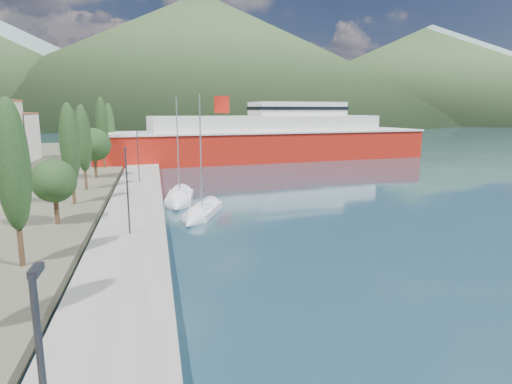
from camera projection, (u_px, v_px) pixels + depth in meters
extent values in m
plane|color=#1C3A48|center=(177.00, 141.00, 133.01)|extent=(1400.00, 1400.00, 0.00)
cube|color=gray|center=(136.00, 205.00, 41.07)|extent=(5.00, 88.00, 0.80)
cone|color=gray|center=(207.00, 58.00, 669.42)|extent=(760.00, 760.00, 180.00)
cone|color=gray|center=(429.00, 71.00, 673.96)|extent=(640.00, 640.00, 140.00)
cone|color=#364D29|center=(202.00, 58.00, 398.87)|extent=(480.00, 480.00, 115.00)
cone|color=#364D29|center=(422.00, 75.00, 432.08)|extent=(420.00, 420.00, 90.00)
cube|color=white|center=(5.00, 138.00, 73.26)|extent=(9.00, 10.00, 8.00)
cube|color=#9E5138|center=(2.00, 113.00, 72.48)|extent=(9.20, 10.20, 0.30)
cylinder|color=#47301E|center=(21.00, 248.00, 23.98)|extent=(0.30, 0.30, 2.06)
ellipsoid|color=#203C1A|center=(12.00, 165.00, 23.10)|extent=(1.80, 1.80, 7.31)
cylinder|color=#47301E|center=(57.00, 211.00, 32.83)|extent=(0.36, 0.36, 2.07)
sphere|color=#203C1A|center=(54.00, 181.00, 32.39)|extent=(3.31, 3.31, 3.31)
cylinder|color=#47301E|center=(74.00, 193.00, 39.99)|extent=(0.30, 0.30, 2.05)
ellipsoid|color=#203C1A|center=(70.00, 143.00, 39.11)|extent=(1.80, 1.80, 7.27)
cylinder|color=#47301E|center=(86.00, 180.00, 47.21)|extent=(0.30, 0.30, 2.04)
ellipsoid|color=#203C1A|center=(83.00, 138.00, 46.34)|extent=(1.80, 1.80, 7.23)
cylinder|color=#47301E|center=(96.00, 168.00, 55.31)|extent=(0.36, 0.36, 2.63)
sphere|color=#203C1A|center=(94.00, 145.00, 54.75)|extent=(4.21, 4.21, 4.21)
cylinder|color=#47301E|center=(104.00, 160.00, 65.14)|extent=(0.30, 0.30, 2.35)
ellipsoid|color=#203C1A|center=(102.00, 125.00, 64.14)|extent=(1.80, 1.80, 8.32)
cylinder|color=#47301E|center=(111.00, 154.00, 75.68)|extent=(0.30, 0.30, 2.19)
ellipsoid|color=#203C1A|center=(109.00, 125.00, 74.74)|extent=(1.80, 1.80, 7.76)
cube|color=#2D2D33|center=(36.00, 270.00, 6.88)|extent=(0.15, 0.50, 0.12)
cylinder|color=#2D2D33|center=(128.00, 192.00, 29.54)|extent=(0.12, 0.12, 6.00)
cube|color=#2D2D33|center=(125.00, 148.00, 29.22)|extent=(0.15, 0.50, 0.12)
cylinder|color=#2D2D33|center=(138.00, 157.00, 51.34)|extent=(0.12, 0.12, 6.00)
cube|color=#2D2D33|center=(137.00, 132.00, 51.02)|extent=(0.15, 0.50, 0.12)
cube|color=silver|center=(203.00, 212.00, 38.94)|extent=(4.14, 6.20, 0.82)
cube|color=silver|center=(202.00, 207.00, 38.46)|extent=(2.05, 2.64, 0.32)
cylinder|color=silver|center=(201.00, 153.00, 37.54)|extent=(0.12, 0.12, 10.08)
cone|color=silver|center=(191.00, 222.00, 35.31)|extent=(2.97, 3.32, 2.11)
cube|color=silver|center=(180.00, 199.00, 44.51)|extent=(3.28, 6.04, 0.99)
cube|color=silver|center=(179.00, 193.00, 44.01)|extent=(1.81, 2.48, 0.38)
cylinder|color=silver|center=(178.00, 147.00, 43.12)|extent=(0.12, 0.12, 9.86)
cone|color=silver|center=(177.00, 207.00, 40.91)|extent=(2.86, 3.00, 2.52)
cube|color=#AE1A0F|center=(266.00, 147.00, 82.05)|extent=(63.78, 20.12, 6.05)
cube|color=silver|center=(266.00, 131.00, 81.48)|extent=(64.26, 20.55, 0.32)
cube|color=silver|center=(266.00, 125.00, 81.24)|extent=(44.22, 15.68, 3.24)
cube|color=silver|center=(297.00, 109.00, 82.87)|extent=(18.37, 10.01, 2.59)
cylinder|color=#AE1A0F|center=(222.00, 105.00, 77.64)|extent=(2.81, 2.81, 3.03)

